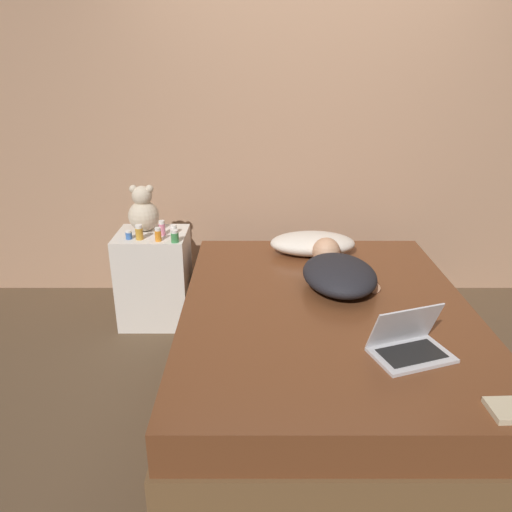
# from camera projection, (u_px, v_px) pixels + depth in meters

# --- Properties ---
(ground_plane) EXTENTS (12.00, 12.00, 0.00)m
(ground_plane) POSITION_uv_depth(u_px,v_px,m) (322.00, 383.00, 2.88)
(ground_plane) COLOR brown
(wall_back) EXTENTS (8.00, 0.06, 2.60)m
(wall_back) POSITION_uv_depth(u_px,v_px,m) (308.00, 124.00, 3.60)
(wall_back) COLOR tan
(wall_back) RESTS_ON ground_plane
(bed) EXTENTS (1.58, 2.05, 0.51)m
(bed) POSITION_uv_depth(u_px,v_px,m) (324.00, 345.00, 2.78)
(bed) COLOR brown
(bed) RESTS_ON ground_plane
(nightstand) EXTENTS (0.47, 0.41, 0.65)m
(nightstand) POSITION_uv_depth(u_px,v_px,m) (154.00, 278.00, 3.46)
(nightstand) COLOR silver
(nightstand) RESTS_ON ground_plane
(pillow) EXTENTS (0.57, 0.33, 0.15)m
(pillow) POSITION_uv_depth(u_px,v_px,m) (312.00, 243.00, 3.36)
(pillow) COLOR beige
(pillow) RESTS_ON bed
(person_lying) EXTENTS (0.46, 0.73, 0.18)m
(person_lying) POSITION_uv_depth(u_px,v_px,m) (338.00, 271.00, 2.90)
(person_lying) COLOR black
(person_lying) RESTS_ON bed
(laptop) EXTENTS (0.40, 0.33, 0.22)m
(laptop) POSITION_uv_depth(u_px,v_px,m) (409.00, 344.00, 2.23)
(laptop) COLOR silver
(laptop) RESTS_ON bed
(teddy_bear) EXTENTS (0.21, 0.21, 0.32)m
(teddy_bear) POSITION_uv_depth(u_px,v_px,m) (143.00, 211.00, 3.35)
(teddy_bear) COLOR beige
(teddy_bear) RESTS_ON nightstand
(bottle_pink) EXTENTS (0.04, 0.04, 0.10)m
(bottle_pink) POSITION_uv_depth(u_px,v_px,m) (162.00, 228.00, 3.29)
(bottle_pink) COLOR pink
(bottle_pink) RESTS_ON nightstand
(bottle_amber) EXTENTS (0.05, 0.05, 0.10)m
(bottle_amber) POSITION_uv_depth(u_px,v_px,m) (139.00, 232.00, 3.21)
(bottle_amber) COLOR gold
(bottle_amber) RESTS_ON nightstand
(bottle_orange) EXTENTS (0.04, 0.04, 0.09)m
(bottle_orange) POSITION_uv_depth(u_px,v_px,m) (158.00, 235.00, 3.19)
(bottle_orange) COLOR orange
(bottle_orange) RESTS_ON nightstand
(bottle_green) EXTENTS (0.05, 0.05, 0.08)m
(bottle_green) POSITION_uv_depth(u_px,v_px,m) (174.00, 236.00, 3.17)
(bottle_green) COLOR #3D8E4C
(bottle_green) RESTS_ON nightstand
(bottle_blue) EXTENTS (0.04, 0.04, 0.06)m
(bottle_blue) POSITION_uv_depth(u_px,v_px,m) (128.00, 235.00, 3.23)
(bottle_blue) COLOR #3866B2
(bottle_blue) RESTS_ON nightstand
(bottle_white) EXTENTS (0.05, 0.05, 0.06)m
(bottle_white) POSITION_uv_depth(u_px,v_px,m) (173.00, 229.00, 3.34)
(bottle_white) COLOR white
(bottle_white) RESTS_ON nightstand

